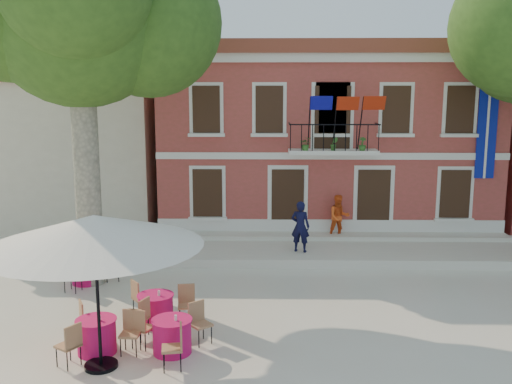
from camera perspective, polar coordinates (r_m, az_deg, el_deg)
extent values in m
plane|color=beige|center=(16.00, 2.38, -10.66)|extent=(90.00, 90.00, 0.00)
cube|color=#B34240|center=(25.16, 6.58, 5.08)|extent=(13.00, 8.00, 7.00)
cube|color=brown|center=(25.12, 6.76, 13.63)|extent=(13.50, 8.50, 0.50)
cube|color=silver|center=(21.17, 7.77, 13.20)|extent=(13.30, 0.35, 0.35)
cube|color=silver|center=(20.76, 7.70, 4.00)|extent=(3.20, 0.90, 0.15)
cube|color=black|center=(20.28, 7.89, 6.69)|extent=(3.20, 0.04, 0.04)
cube|color=#0D1B96|center=(22.39, 22.10, 5.85)|extent=(0.70, 0.05, 3.60)
cube|color=#0C0E8D|center=(19.82, 5.45, 8.84)|extent=(0.76, 0.27, 0.47)
cube|color=#AD220B|center=(19.90, 8.06, 8.79)|extent=(0.76, 0.29, 0.47)
cube|color=#AD220B|center=(20.03, 10.65, 8.72)|extent=(0.76, 0.27, 0.47)
imported|color=#26591E|center=(20.34, 5.01, 4.82)|extent=(0.43, 0.37, 0.48)
imported|color=#26591E|center=(20.43, 7.81, 4.79)|extent=(0.26, 0.21, 0.48)
imported|color=#26591E|center=(20.57, 10.59, 4.75)|extent=(0.27, 0.27, 0.48)
cube|color=beige|center=(27.67, -18.16, 4.05)|extent=(9.00, 9.00, 6.00)
cube|color=brown|center=(27.54, -18.53, 10.68)|extent=(9.40, 9.40, 0.40)
cube|color=silver|center=(20.27, 7.84, -5.81)|extent=(14.00, 3.40, 0.30)
cylinder|color=#A59E84|center=(17.18, -16.55, 1.95)|extent=(0.74, 0.74, 6.72)
sphere|color=#2A4C17|center=(17.17, -17.33, 17.02)|extent=(5.37, 5.37, 5.37)
cylinder|color=black|center=(12.79, -15.22, -16.38)|extent=(0.69, 0.69, 0.08)
cylinder|color=black|center=(12.25, -15.53, -10.52)|extent=(0.07, 0.07, 2.87)
cone|color=silver|center=(11.81, -15.87, -3.73)|extent=(4.36, 4.36, 0.63)
imported|color=black|center=(19.25, 4.45, -3.46)|extent=(0.72, 0.58, 1.74)
imported|color=#F1551C|center=(21.12, 8.30, -2.47)|extent=(0.86, 0.71, 1.63)
cylinder|color=#C51265|center=(13.31, -15.64, -13.74)|extent=(0.84, 0.84, 0.75)
cylinder|color=#C51265|center=(13.16, -15.72, -12.20)|extent=(0.90, 0.90, 0.02)
cube|color=#AD7F56|center=(12.85, -18.29, -14.29)|extent=(0.58, 0.58, 0.95)
cube|color=#AD7F56|center=(13.05, -12.47, -13.61)|extent=(0.44, 0.44, 0.95)
cube|color=#AD7F56|center=(13.95, -16.24, -12.18)|extent=(0.57, 0.57, 0.95)
cylinder|color=#C51265|center=(12.97, -8.39, -14.10)|extent=(0.84, 0.84, 0.75)
cylinder|color=#C51265|center=(12.82, -8.44, -12.53)|extent=(0.90, 0.90, 0.02)
cube|color=#AD7F56|center=(13.30, -11.28, -13.10)|extent=(0.54, 0.54, 0.95)
cube|color=#AD7F56|center=(12.25, -8.40, -15.11)|extent=(0.48, 0.48, 0.95)
cube|color=#AD7F56|center=(13.29, -5.53, -12.96)|extent=(0.59, 0.59, 0.95)
cylinder|color=#C51265|center=(17.86, -16.61, -7.58)|extent=(0.84, 0.84, 0.75)
cylinder|color=#C51265|center=(17.75, -16.67, -6.40)|extent=(0.90, 0.90, 0.02)
cube|color=#AD7F56|center=(17.85, -14.20, -7.14)|extent=(0.53, 0.53, 0.95)
cube|color=#AD7F56|center=(18.46, -17.82, -6.74)|extent=(0.59, 0.59, 0.95)
cube|color=#AD7F56|center=(17.22, -17.86, -7.96)|extent=(0.50, 0.50, 0.95)
cylinder|color=#C51265|center=(14.45, -9.99, -11.55)|extent=(0.84, 0.84, 0.75)
cylinder|color=#C51265|center=(14.32, -10.04, -10.12)|extent=(0.90, 0.90, 0.02)
cube|color=#AD7F56|center=(13.84, -11.74, -12.16)|extent=(0.55, 0.55, 0.95)
cube|color=#AD7F56|center=(14.39, -6.96, -11.14)|extent=(0.47, 0.47, 0.95)
cube|color=#AD7F56|center=(15.05, -11.31, -10.30)|extent=(0.59, 0.59, 0.95)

